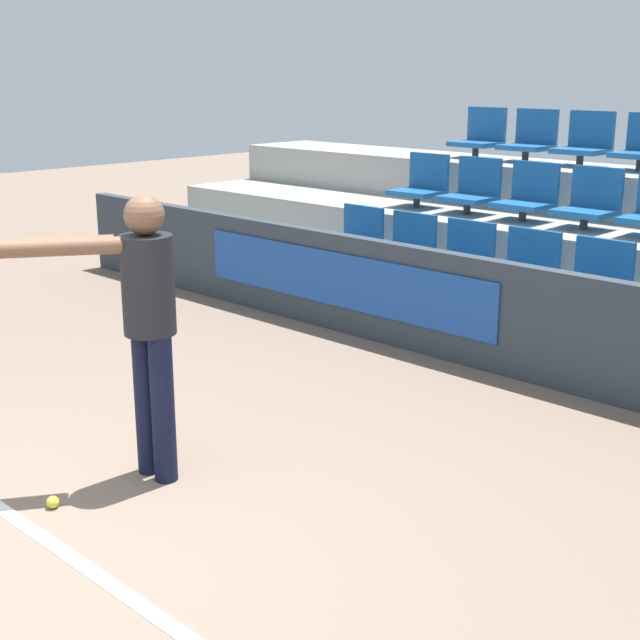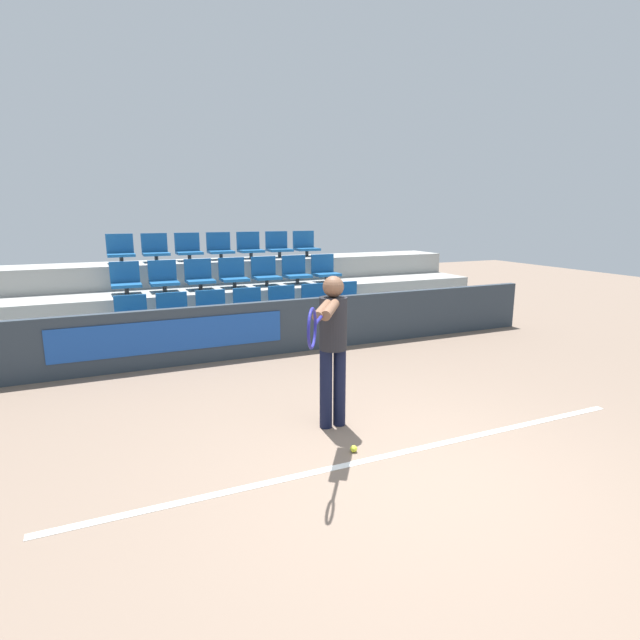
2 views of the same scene
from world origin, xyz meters
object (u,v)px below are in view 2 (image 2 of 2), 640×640
(stadium_chair_6, at_px, (348,299))
(stadium_chair_17, at_px, (220,248))
(stadium_chair_7, at_px, (126,280))
(stadium_chair_19, at_px, (278,246))
(stadium_chair_1, at_px, (173,313))
(stadium_chair_8, at_px, (164,278))
(stadium_chair_15, at_px, (155,250))
(stadium_chair_20, at_px, (305,245))
(stadium_chair_2, at_px, (212,310))
(stadium_chair_4, at_px, (284,304))
(stadium_chair_0, at_px, (132,316))
(stadium_chair_10, at_px, (233,275))
(stadium_chair_9, at_px, (199,276))
(stadium_chair_18, at_px, (250,247))
(stadium_chair_12, at_px, (296,272))
(stadium_chair_13, at_px, (325,270))
(stadium_chair_3, at_px, (249,307))
(tennis_ball, at_px, (354,449))
(stadium_chair_14, at_px, (121,251))
(tennis_player, at_px, (332,339))
(stadium_chair_5, at_px, (317,302))
(stadium_chair_16, at_px, (188,249))

(stadium_chair_6, xyz_separation_m, stadium_chair_17, (-1.85, 2.01, 0.86))
(stadium_chair_7, relative_size, stadium_chair_19, 1.00)
(stadium_chair_1, xyz_separation_m, stadium_chair_8, (0.00, 1.00, 0.43))
(stadium_chair_15, height_order, stadium_chair_20, same)
(stadium_chair_2, relative_size, stadium_chair_4, 1.00)
(stadium_chair_0, distance_m, stadium_chair_1, 0.62)
(stadium_chair_10, bearing_deg, stadium_chair_2, -121.63)
(stadium_chair_1, relative_size, stadium_chair_4, 1.00)
(stadium_chair_8, xyz_separation_m, stadium_chair_9, (0.62, 0.00, 0.00))
(stadium_chair_18, height_order, stadium_chair_20, same)
(stadium_chair_4, bearing_deg, stadium_chair_15, 132.74)
(stadium_chair_12, distance_m, stadium_chair_20, 1.25)
(stadium_chair_6, distance_m, stadium_chair_13, 1.09)
(stadium_chair_2, height_order, stadium_chair_3, same)
(stadium_chair_0, distance_m, tennis_ball, 4.53)
(stadium_chair_1, distance_m, stadium_chair_7, 1.25)
(stadium_chair_13, xyz_separation_m, stadium_chair_14, (-3.71, 1.00, 0.43))
(stadium_chair_8, distance_m, tennis_player, 4.75)
(stadium_chair_5, height_order, stadium_chair_9, stadium_chair_9)
(stadium_chair_0, xyz_separation_m, stadium_chair_18, (2.47, 2.01, 0.86))
(stadium_chair_4, distance_m, stadium_chair_5, 0.62)
(stadium_chair_0, distance_m, stadium_chair_2, 1.24)
(stadium_chair_0, height_order, stadium_chair_4, same)
(stadium_chair_18, bearing_deg, stadium_chair_12, -58.37)
(stadium_chair_7, distance_m, stadium_chair_20, 3.86)
(stadium_chair_2, bearing_deg, stadium_chair_18, 58.37)
(stadium_chair_1, relative_size, stadium_chair_8, 1.00)
(stadium_chair_1, relative_size, stadium_chair_6, 1.00)
(stadium_chair_10, relative_size, stadium_chair_12, 1.00)
(stadium_chair_15, height_order, stadium_chair_19, same)
(stadium_chair_3, distance_m, stadium_chair_10, 1.09)
(stadium_chair_6, xyz_separation_m, stadium_chair_20, (0.00, 2.01, 0.86))
(stadium_chair_8, bearing_deg, tennis_player, -77.26)
(stadium_chair_6, height_order, stadium_chair_17, stadium_chair_17)
(stadium_chair_13, bearing_deg, stadium_chair_16, 157.91)
(stadium_chair_20, bearing_deg, stadium_chair_5, -107.12)
(stadium_chair_5, height_order, stadium_chair_12, stadium_chair_12)
(stadium_chair_8, height_order, stadium_chair_17, stadium_chair_17)
(stadium_chair_1, bearing_deg, stadium_chair_9, 58.37)
(stadium_chair_16, relative_size, tennis_ball, 8.06)
(tennis_player, bearing_deg, stadium_chair_8, 135.97)
(stadium_chair_0, xyz_separation_m, stadium_chair_9, (1.24, 1.00, 0.43))
(stadium_chair_3, distance_m, stadium_chair_15, 2.51)
(stadium_chair_4, xyz_separation_m, stadium_chair_15, (-1.85, 2.01, 0.86))
(stadium_chair_15, bearing_deg, stadium_chair_4, -47.26)
(stadium_chair_3, height_order, stadium_chair_14, stadium_chair_14)
(stadium_chair_10, xyz_separation_m, tennis_ball, (-0.22, -5.18, -1.05))
(stadium_chair_6, xyz_separation_m, stadium_chair_19, (-0.62, 2.01, 0.86))
(tennis_player, bearing_deg, stadium_chair_3, 120.27)
(tennis_player, bearing_deg, stadium_chair_19, 109.06)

